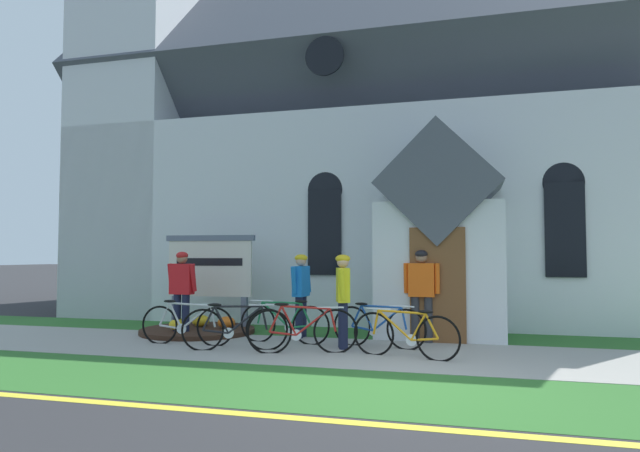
# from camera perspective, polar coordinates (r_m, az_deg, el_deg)

# --- Properties ---
(ground) EXTENTS (140.00, 140.00, 0.00)m
(ground) POSITION_cam_1_polar(r_m,az_deg,el_deg) (11.02, 10.81, -11.24)
(ground) COLOR #2B2B2D
(sidewalk_slab) EXTENTS (32.00, 2.76, 0.01)m
(sidewalk_slab) POSITION_cam_1_polar(r_m,az_deg,el_deg) (9.70, -4.02, -12.40)
(sidewalk_slab) COLOR #99968E
(sidewalk_slab) RESTS_ON ground
(grass_verge) EXTENTS (32.00, 2.24, 0.01)m
(grass_verge) POSITION_cam_1_polar(r_m,az_deg,el_deg) (7.43, -10.62, -15.28)
(grass_verge) COLOR #2D6628
(grass_verge) RESTS_ON ground
(church_lawn) EXTENTS (24.00, 1.57, 0.01)m
(church_lawn) POSITION_cam_1_polar(r_m,az_deg,el_deg) (11.75, -0.48, -10.76)
(church_lawn) COLOR #2D6628
(church_lawn) RESTS_ON ground
(curb_paint_stripe) EXTENTS (28.00, 0.16, 0.01)m
(curb_paint_stripe) POSITION_cam_1_polar(r_m,az_deg,el_deg) (6.35, -15.86, -17.39)
(curb_paint_stripe) COLOR yellow
(curb_paint_stripe) RESTS_ON ground
(church_building) EXTENTS (14.63, 12.16, 12.55)m
(church_building) POSITION_cam_1_polar(r_m,az_deg,el_deg) (17.52, 3.64, 7.33)
(church_building) COLOR silver
(church_building) RESTS_ON ground
(church_sign) EXTENTS (2.00, 0.22, 2.02)m
(church_sign) POSITION_cam_1_polar(r_m,az_deg,el_deg) (12.16, -11.20, -4.30)
(church_sign) COLOR slate
(church_sign) RESTS_ON ground
(flower_bed) EXTENTS (2.30, 2.30, 0.34)m
(flower_bed) POSITION_cam_1_polar(r_m,az_deg,el_deg) (11.79, -12.34, -10.31)
(flower_bed) COLOR #382319
(flower_bed) RESTS_ON ground
(bicycle_silver) EXTENTS (1.72, 0.61, 0.84)m
(bicycle_silver) POSITION_cam_1_polar(r_m,az_deg,el_deg) (9.20, -1.84, -10.56)
(bicycle_silver) COLOR black
(bicycle_silver) RESTS_ON ground
(bicycle_green) EXTENTS (1.75, 0.17, 0.80)m
(bicycle_green) POSITION_cam_1_polar(r_m,az_deg,el_deg) (10.24, -3.66, -9.84)
(bicycle_green) COLOR black
(bicycle_green) RESTS_ON ground
(bicycle_red) EXTENTS (1.77, 0.10, 0.81)m
(bicycle_red) POSITION_cam_1_polar(r_m,az_deg,el_deg) (10.31, -13.49, -9.74)
(bicycle_red) COLOR black
(bicycle_red) RESTS_ON ground
(bicycle_blue) EXTENTS (1.68, 0.38, 0.78)m
(bicycle_blue) POSITION_cam_1_polar(r_m,az_deg,el_deg) (9.81, 5.97, -10.15)
(bicycle_blue) COLOR black
(bicycle_blue) RESTS_ON ground
(bicycle_yellow) EXTENTS (1.71, 0.47, 0.77)m
(bicycle_yellow) POSITION_cam_1_polar(r_m,az_deg,el_deg) (8.89, 8.72, -10.90)
(bicycle_yellow) COLOR black
(bicycle_yellow) RESTS_ON ground
(bicycle_orange) EXTENTS (1.70, 0.60, 0.80)m
(bicycle_orange) POSITION_cam_1_polar(r_m,az_deg,el_deg) (9.58, -8.75, -10.27)
(bicycle_orange) COLOR black
(bicycle_orange) RESTS_ON ground
(cyclist_in_orange_jersey) EXTENTS (0.33, 0.76, 1.60)m
(cyclist_in_orange_jersey) POSITION_cam_1_polar(r_m,az_deg,el_deg) (9.59, 2.36, -6.96)
(cyclist_in_orange_jersey) COLOR #191E38
(cyclist_in_orange_jersey) RESTS_ON ground
(cyclist_in_green_jersey) EXTENTS (0.66, 0.27, 1.69)m
(cyclist_in_green_jersey) POSITION_cam_1_polar(r_m,az_deg,el_deg) (10.39, 10.35, -6.27)
(cyclist_in_green_jersey) COLOR #2D2D33
(cyclist_in_green_jersey) RESTS_ON ground
(cyclist_in_blue_jersey) EXTENTS (0.27, 0.74, 1.61)m
(cyclist_in_blue_jersey) POSITION_cam_1_polar(r_m,az_deg,el_deg) (10.84, -1.95, -6.48)
(cyclist_in_blue_jersey) COLOR #191E38
(cyclist_in_blue_jersey) RESTS_ON ground
(cyclist_in_red_jersey) EXTENTS (0.65, 0.31, 1.66)m
(cyclist_in_red_jersey) POSITION_cam_1_polar(r_m,az_deg,el_deg) (11.38, -13.96, -6.04)
(cyclist_in_red_jersey) COLOR #191E38
(cyclist_in_red_jersey) RESTS_ON ground
(roadside_conifer) EXTENTS (3.49, 3.49, 6.60)m
(roadside_conifer) POSITION_cam_1_polar(r_m,az_deg,el_deg) (16.53, 26.83, 6.19)
(roadside_conifer) COLOR #4C3823
(roadside_conifer) RESTS_ON ground
(distant_hill) EXTENTS (91.37, 40.23, 18.13)m
(distant_hill) POSITION_cam_1_polar(r_m,az_deg,el_deg) (72.45, 7.04, -4.21)
(distant_hill) COLOR #847A5B
(distant_hill) RESTS_ON ground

